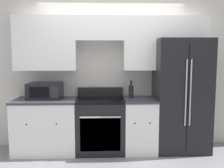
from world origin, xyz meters
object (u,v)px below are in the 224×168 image
oven_range (100,125)px  microwave (45,91)px  refrigerator (180,95)px  bottle (131,91)px

oven_range → microwave: (-0.92, 0.09, 0.57)m
oven_range → refrigerator: refrigerator is taller
oven_range → refrigerator: size_ratio=0.56×
oven_range → bottle: 0.77m
refrigerator → microwave: size_ratio=3.40×
oven_range → bottle: bearing=12.3°
refrigerator → bottle: refrigerator is taller
refrigerator → microwave: 2.28m
refrigerator → bottle: size_ratio=6.40×
bottle → oven_range: bearing=-167.7°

